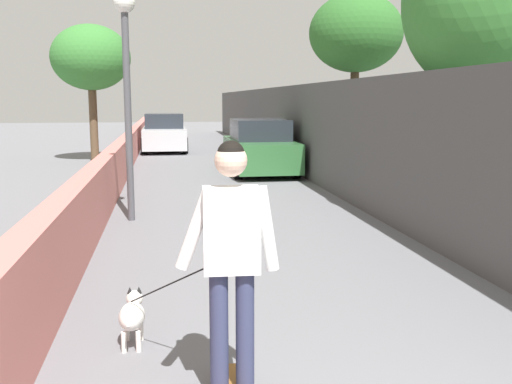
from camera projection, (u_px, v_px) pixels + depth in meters
name	position (u px, v px, depth m)	size (l,w,h in m)	color
ground_plane	(216.00, 178.00, 15.60)	(80.00, 80.00, 0.00)	slate
wall_left	(114.00, 170.00, 13.18)	(48.00, 0.30, 1.02)	#CC726B
fence_right	(327.00, 135.00, 13.83)	(48.00, 0.30, 2.51)	#4C4C4C
tree_right_near	(480.00, 1.00, 9.25)	(2.48, 2.48, 5.13)	brown
tree_left_mid	(91.00, 58.00, 19.35)	(2.63, 2.63, 4.58)	brown
tree_right_far	(356.00, 34.00, 14.57)	(2.36, 2.36, 4.74)	#473523
lamp_post	(126.00, 64.00, 9.76)	(0.36, 0.36, 3.88)	#4C4C51
person_skateboarder	(231.00, 247.00, 3.91)	(0.24, 0.71, 1.75)	#333859
dog	(133.00, 314.00, 4.97)	(1.37, 0.87, 1.06)	white
car_near	(260.00, 148.00, 16.67)	(4.02, 1.80, 1.54)	#336B38
car_far	(164.00, 134.00, 23.62)	(3.87, 1.80, 1.54)	silver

